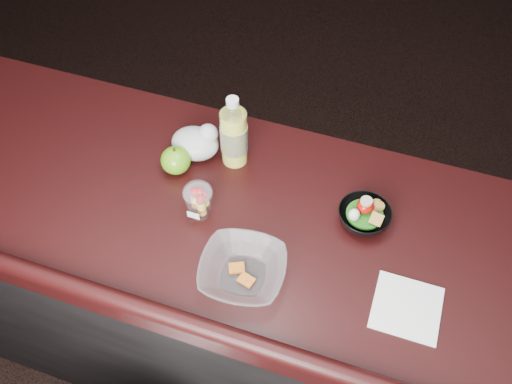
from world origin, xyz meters
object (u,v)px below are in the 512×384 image
lemonade_bottle (234,136)px  snack_bowl (364,215)px  green_apple (176,160)px  takeout_bowl (243,271)px  fruit_cup (198,200)px

lemonade_bottle → snack_bowl: 0.42m
green_apple → takeout_bowl: (0.30, -0.27, -0.01)m
green_apple → snack_bowl: green_apple is taller
snack_bowl → takeout_bowl: snack_bowl is taller
lemonade_bottle → takeout_bowl: size_ratio=1.00×
fruit_cup → takeout_bowl: 0.23m
fruit_cup → snack_bowl: bearing=15.5°
lemonade_bottle → green_apple: (-0.14, -0.09, -0.06)m
lemonade_bottle → snack_bowl: lemonade_bottle is taller
lemonade_bottle → green_apple: size_ratio=2.62×
green_apple → snack_bowl: 0.54m
lemonade_bottle → takeout_bowl: bearing=-66.8°
fruit_cup → takeout_bowl: (0.18, -0.15, -0.03)m
green_apple → takeout_bowl: bearing=-42.0°
fruit_cup → snack_bowl: 0.44m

